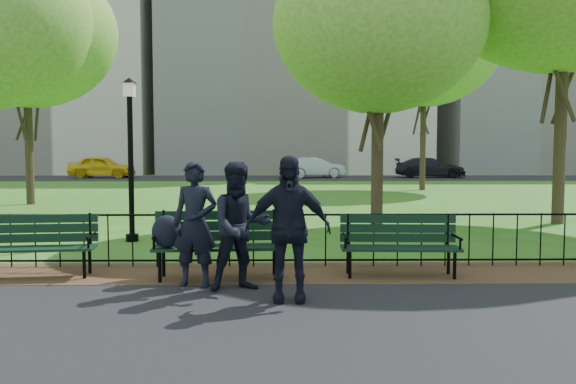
{
  "coord_description": "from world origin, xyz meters",
  "views": [
    {
      "loc": [
        0.64,
        -7.23,
        1.9
      ],
      "look_at": [
        0.77,
        1.5,
        1.29
      ],
      "focal_mm": 35.0,
      "sensor_mm": 36.0,
      "label": 1
    }
  ],
  "objects_px": {
    "tree_mid_w": "(25,32)",
    "person_left": "(195,224)",
    "tree_far_e": "(425,41)",
    "person_right": "(288,228)",
    "person_mid": "(240,226)",
    "park_bench_right_a": "(399,238)",
    "sedan_silver": "(314,168)",
    "taxi": "(102,167)",
    "park_bench_main": "(197,235)",
    "tree_near_e": "(379,23)",
    "park_bench_left_a": "(35,239)",
    "lamppost": "(131,153)",
    "sedan_dark": "(430,168)"
  },
  "relations": [
    {
      "from": "park_bench_right_a",
      "to": "sedan_dark",
      "type": "relative_size",
      "value": 0.35
    },
    {
      "from": "lamppost",
      "to": "person_mid",
      "type": "height_order",
      "value": "lamppost"
    },
    {
      "from": "sedan_dark",
      "to": "taxi",
      "type": "bearing_deg",
      "value": 100.72
    },
    {
      "from": "tree_far_e",
      "to": "park_bench_left_a",
      "type": "bearing_deg",
      "value": -118.86
    },
    {
      "from": "tree_mid_w",
      "to": "sedan_silver",
      "type": "bearing_deg",
      "value": 61.23
    },
    {
      "from": "park_bench_main",
      "to": "sedan_silver",
      "type": "height_order",
      "value": "sedan_silver"
    },
    {
      "from": "park_bench_right_a",
      "to": "tree_mid_w",
      "type": "distance_m",
      "value": 17.5
    },
    {
      "from": "taxi",
      "to": "park_bench_main",
      "type": "bearing_deg",
      "value": -156.94
    },
    {
      "from": "park_bench_main",
      "to": "tree_far_e",
      "type": "bearing_deg",
      "value": 63.66
    },
    {
      "from": "park_bench_left_a",
      "to": "person_mid",
      "type": "xyz_separation_m",
      "value": [
        3.21,
        -0.91,
        0.3
      ]
    },
    {
      "from": "person_left",
      "to": "sedan_silver",
      "type": "xyz_separation_m",
      "value": [
        3.74,
        34.41,
        -0.11
      ]
    },
    {
      "from": "park_bench_left_a",
      "to": "tree_near_e",
      "type": "distance_m",
      "value": 9.6
    },
    {
      "from": "person_left",
      "to": "tree_far_e",
      "type": "bearing_deg",
      "value": 77.56
    },
    {
      "from": "tree_near_e",
      "to": "person_mid",
      "type": "xyz_separation_m",
      "value": [
        -3.03,
        -6.61,
        -4.25
      ]
    },
    {
      "from": "tree_mid_w",
      "to": "lamppost",
      "type": "bearing_deg",
      "value": -55.5
    },
    {
      "from": "park_bench_left_a",
      "to": "person_right",
      "type": "xyz_separation_m",
      "value": [
        3.86,
        -1.47,
        0.35
      ]
    },
    {
      "from": "tree_near_e",
      "to": "park_bench_right_a",
      "type": "bearing_deg",
      "value": -96.38
    },
    {
      "from": "park_bench_main",
      "to": "park_bench_right_a",
      "type": "distance_m",
      "value": 3.09
    },
    {
      "from": "park_bench_left_a",
      "to": "park_bench_right_a",
      "type": "relative_size",
      "value": 1.03
    },
    {
      "from": "tree_near_e",
      "to": "lamppost",
      "type": "bearing_deg",
      "value": -158.48
    },
    {
      "from": "person_right",
      "to": "person_mid",
      "type": "bearing_deg",
      "value": 140.73
    },
    {
      "from": "park_bench_main",
      "to": "tree_near_e",
      "type": "bearing_deg",
      "value": 54.39
    },
    {
      "from": "person_mid",
      "to": "sedan_dark",
      "type": "relative_size",
      "value": 0.33
    },
    {
      "from": "park_bench_right_a",
      "to": "tree_mid_w",
      "type": "xyz_separation_m",
      "value": [
        -11.08,
        12.29,
        5.7
      ]
    },
    {
      "from": "sedan_silver",
      "to": "tree_far_e",
      "type": "bearing_deg",
      "value": 178.83
    },
    {
      "from": "person_left",
      "to": "park_bench_left_a",
      "type": "bearing_deg",
      "value": 175.06
    },
    {
      "from": "park_bench_right_a",
      "to": "lamppost",
      "type": "distance_m",
      "value": 6.25
    },
    {
      "from": "person_right",
      "to": "sedan_silver",
      "type": "distance_m",
      "value": 35.29
    },
    {
      "from": "tree_mid_w",
      "to": "person_left",
      "type": "bearing_deg",
      "value": -58.16
    },
    {
      "from": "park_bench_main",
      "to": "lamppost",
      "type": "height_order",
      "value": "lamppost"
    },
    {
      "from": "sedan_dark",
      "to": "tree_mid_w",
      "type": "bearing_deg",
      "value": 147.04
    },
    {
      "from": "person_right",
      "to": "sedan_dark",
      "type": "distance_m",
      "value": 37.32
    },
    {
      "from": "park_bench_left_a",
      "to": "sedan_dark",
      "type": "height_order",
      "value": "sedan_dark"
    },
    {
      "from": "lamppost",
      "to": "tree_near_e",
      "type": "distance_m",
      "value": 6.9
    },
    {
      "from": "person_mid",
      "to": "taxi",
      "type": "height_order",
      "value": "person_mid"
    },
    {
      "from": "lamppost",
      "to": "sedan_silver",
      "type": "xyz_separation_m",
      "value": [
        5.72,
        30.27,
        -1.11
      ]
    },
    {
      "from": "taxi",
      "to": "sedan_silver",
      "type": "xyz_separation_m",
      "value": [
        15.97,
        -0.27,
        -0.05
      ]
    },
    {
      "from": "park_bench_right_a",
      "to": "sedan_silver",
      "type": "distance_m",
      "value": 33.75
    },
    {
      "from": "park_bench_main",
      "to": "lamppost",
      "type": "relative_size",
      "value": 0.57
    },
    {
      "from": "person_left",
      "to": "person_mid",
      "type": "distance_m",
      "value": 0.69
    },
    {
      "from": "tree_near_e",
      "to": "sedan_dark",
      "type": "relative_size",
      "value": 1.4
    },
    {
      "from": "tree_near_e",
      "to": "tree_far_e",
      "type": "height_order",
      "value": "tree_far_e"
    },
    {
      "from": "tree_near_e",
      "to": "taxi",
      "type": "height_order",
      "value": "tree_near_e"
    },
    {
      "from": "park_bench_left_a",
      "to": "sedan_silver",
      "type": "distance_m",
      "value": 34.32
    },
    {
      "from": "tree_far_e",
      "to": "person_left",
      "type": "bearing_deg",
      "value": -112.29
    },
    {
      "from": "park_bench_left_a",
      "to": "tree_far_e",
      "type": "bearing_deg",
      "value": 54.91
    },
    {
      "from": "tree_mid_w",
      "to": "person_left",
      "type": "distance_m",
      "value": 16.17
    },
    {
      "from": "person_mid",
      "to": "tree_far_e",
      "type": "bearing_deg",
      "value": 52.62
    },
    {
      "from": "park_bench_right_a",
      "to": "sedan_silver",
      "type": "relative_size",
      "value": 0.39
    },
    {
      "from": "park_bench_left_a",
      "to": "sedan_dark",
      "type": "relative_size",
      "value": 0.35
    }
  ]
}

